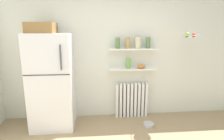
{
  "coord_description": "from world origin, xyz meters",
  "views": [
    {
      "loc": [
        -0.39,
        -1.57,
        1.74
      ],
      "look_at": [
        -0.11,
        1.6,
        1.05
      ],
      "focal_mm": 29.48,
      "sensor_mm": 36.0,
      "label": 1
    }
  ],
  "objects": [
    {
      "name": "back_wall",
      "position": [
        0.0,
        2.05,
        1.3
      ],
      "size": [
        7.04,
        0.1,
        2.6
      ],
      "primitive_type": "cube",
      "color": "silver",
      "rests_on": "ground_plane"
    },
    {
      "name": "shelf_bowl",
      "position": [
        0.49,
        1.89,
        1.05
      ],
      "size": [
        0.16,
        0.16,
        0.07
      ],
      "primitive_type": "ellipsoid",
      "color": "orange",
      "rests_on": "wall_shelf_lower"
    },
    {
      "name": "wall_shelf_lower",
      "position": [
        0.32,
        1.89,
        1.0
      ],
      "size": [
        0.93,
        0.22,
        0.02
      ],
      "primitive_type": "cube",
      "color": "white"
    },
    {
      "name": "wall_shelf_upper",
      "position": [
        0.32,
        1.89,
        1.39
      ],
      "size": [
        0.93,
        0.22,
        0.02
      ],
      "primitive_type": "cube",
      "color": "white"
    },
    {
      "name": "pet_food_bowl",
      "position": [
        0.57,
        1.48,
        0.03
      ],
      "size": [
        0.2,
        0.2,
        0.05
      ],
      "primitive_type": "cylinder",
      "color": "#B7B7BC",
      "rests_on": "ground_plane"
    },
    {
      "name": "refrigerator",
      "position": [
        -1.18,
        1.67,
        0.88
      ],
      "size": [
        0.74,
        0.69,
        1.87
      ],
      "color": "silver",
      "rests_on": "ground_plane"
    },
    {
      "name": "storage_jar_0",
      "position": [
        0.03,
        1.89,
        1.51
      ],
      "size": [
        0.09,
        0.09,
        0.22
      ],
      "color": "#5B7F4C",
      "rests_on": "wall_shelf_upper"
    },
    {
      "name": "radiator",
      "position": [
        0.32,
        1.92,
        0.35
      ],
      "size": [
        0.65,
        0.12,
        0.7
      ],
      "color": "white",
      "rests_on": "ground_plane"
    },
    {
      "name": "storage_jar_2",
      "position": [
        0.42,
        1.89,
        1.52
      ],
      "size": [
        0.12,
        0.12,
        0.24
      ],
      "color": "beige",
      "rests_on": "wall_shelf_upper"
    },
    {
      "name": "hanging_fruit_basket",
      "position": [
        1.29,
        1.61,
        1.65
      ],
      "size": [
        0.34,
        0.34,
        0.1
      ],
      "color": "#B2B2B7"
    },
    {
      "name": "storage_jar_1",
      "position": [
        0.22,
        1.89,
        1.51
      ],
      "size": [
        0.09,
        0.09,
        0.21
      ],
      "color": "tan",
      "rests_on": "wall_shelf_upper"
    },
    {
      "name": "storage_jar_3",
      "position": [
        0.61,
        1.89,
        1.51
      ],
      "size": [
        0.08,
        0.08,
        0.23
      ],
      "color": "#5B7F4C",
      "rests_on": "wall_shelf_upper"
    },
    {
      "name": "vase",
      "position": [
        0.24,
        1.89,
        1.12
      ],
      "size": [
        0.08,
        0.08,
        0.21
      ],
      "primitive_type": "cylinder",
      "color": "#66A84C",
      "rests_on": "wall_shelf_lower"
    }
  ]
}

